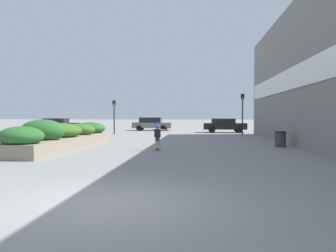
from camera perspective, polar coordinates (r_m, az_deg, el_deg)
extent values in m
plane|color=gray|center=(6.59, -11.22, -13.01)|extent=(300.00, 300.00, 0.00)
cube|color=gray|center=(16.25, 25.22, 9.80)|extent=(0.60, 31.39, 7.99)
cube|color=white|center=(20.11, 20.14, 7.54)|extent=(0.06, 21.50, 1.20)
cube|color=gray|center=(18.04, -17.59, -2.71)|extent=(1.94, 10.20, 0.59)
ellipsoid|color=#286028|center=(14.06, -24.22, -1.63)|extent=(1.76, 1.70, 0.78)
ellipsoid|color=#286028|center=(16.03, -20.99, -0.81)|extent=(2.05, 1.69, 1.06)
ellipsoid|color=#3D6623|center=(17.84, -18.17, -0.82)|extent=(2.11, 2.27, 0.82)
ellipsoid|color=#3D6623|center=(19.80, -15.15, -0.66)|extent=(1.84, 1.47, 0.72)
ellipsoid|color=#286028|center=(21.60, -13.48, -0.38)|extent=(2.00, 1.98, 0.79)
cube|color=olive|center=(16.12, -1.84, -3.91)|extent=(0.23, 0.73, 0.01)
cylinder|color=beige|center=(16.38, -2.07, -4.02)|extent=(0.06, 0.06, 0.05)
cylinder|color=beige|center=(16.37, -1.45, -4.02)|extent=(0.06, 0.06, 0.05)
cylinder|color=beige|center=(15.88, -2.24, -4.20)|extent=(0.06, 0.06, 0.05)
cylinder|color=beige|center=(15.86, -1.60, -4.21)|extent=(0.06, 0.06, 0.05)
cylinder|color=tan|center=(16.10, -2.07, -2.94)|extent=(0.10, 0.10, 0.53)
cylinder|color=tan|center=(16.09, -1.62, -2.94)|extent=(0.10, 0.10, 0.53)
cube|color=navy|center=(16.08, -1.84, -2.34)|extent=(0.20, 0.16, 0.19)
cube|color=black|center=(16.06, -1.84, -1.26)|extent=(0.31, 0.16, 0.42)
cylinder|color=tan|center=(16.09, -3.07, -0.69)|extent=(0.39, 0.08, 0.07)
cylinder|color=tan|center=(16.02, -0.61, -0.70)|extent=(0.39, 0.08, 0.07)
sphere|color=tan|center=(16.05, -1.84, -0.21)|extent=(0.17, 0.17, 0.17)
sphere|color=blue|center=(16.05, -1.85, -0.10)|extent=(0.20, 0.20, 0.20)
cylinder|color=#38383D|center=(18.70, 18.96, -2.26)|extent=(0.58, 0.58, 0.80)
cylinder|color=black|center=(18.67, 18.97, -0.96)|extent=(0.61, 0.61, 0.05)
cube|color=black|center=(33.45, 9.86, -0.04)|extent=(4.25, 1.74, 0.62)
cube|color=black|center=(33.43, 9.57, 0.89)|extent=(2.34, 1.53, 0.47)
cylinder|color=black|center=(34.42, 11.93, -0.52)|extent=(0.67, 0.22, 0.67)
cylinder|color=black|center=(32.78, 12.27, -0.63)|extent=(0.67, 0.22, 0.67)
cylinder|color=black|center=(34.21, 7.54, -0.51)|extent=(0.67, 0.22, 0.67)
cylinder|color=black|center=(32.56, 7.66, -0.62)|extent=(0.67, 0.22, 0.67)
cube|color=silver|center=(38.79, 25.78, 0.17)|extent=(4.05, 1.91, 0.73)
cube|color=black|center=(38.84, 26.01, 1.15)|extent=(2.23, 1.68, 0.59)
cylinder|color=black|center=(37.52, 24.47, -0.41)|extent=(0.72, 0.22, 0.72)
cylinder|color=black|center=(39.24, 23.59, -0.31)|extent=(0.72, 0.22, 0.72)
cylinder|color=black|center=(40.10, 26.99, -0.31)|extent=(0.72, 0.22, 0.72)
cube|color=black|center=(39.26, -18.67, 0.10)|extent=(4.45, 1.92, 0.57)
cube|color=black|center=(39.32, -18.91, 0.89)|extent=(2.45, 1.69, 0.51)
cylinder|color=black|center=(39.58, -16.30, -0.28)|extent=(0.63, 0.22, 0.63)
cylinder|color=black|center=(37.89, -17.31, -0.38)|extent=(0.63, 0.22, 0.63)
cylinder|color=black|center=(40.67, -19.92, -0.26)|extent=(0.63, 0.22, 0.63)
cylinder|color=black|center=(39.03, -21.06, -0.35)|extent=(0.63, 0.22, 0.63)
cube|color=slate|center=(37.48, -2.77, 0.14)|extent=(4.42, 1.77, 0.61)
cube|color=black|center=(37.49, -3.04, 1.05)|extent=(2.43, 1.55, 0.58)
cylinder|color=black|center=(38.16, -0.56, -0.29)|extent=(0.63, 0.22, 0.63)
cylinder|color=black|center=(36.49, -0.82, -0.38)|extent=(0.63, 0.22, 0.63)
cylinder|color=black|center=(38.52, -4.62, -0.27)|extent=(0.63, 0.22, 0.63)
cylinder|color=black|center=(36.87, -5.06, -0.37)|extent=(0.63, 0.22, 0.63)
cylinder|color=black|center=(30.69, -9.36, 1.10)|extent=(0.11, 0.11, 2.67)
cube|color=black|center=(30.72, -9.37, 4.01)|extent=(0.28, 0.20, 0.45)
sphere|color=#2D2823|center=(30.60, -9.43, 4.30)|extent=(0.15, 0.15, 0.15)
sphere|color=#2D2823|center=(30.60, -9.43, 4.02)|extent=(0.15, 0.15, 0.15)
sphere|color=green|center=(30.59, -9.43, 3.74)|extent=(0.15, 0.15, 0.15)
cylinder|color=black|center=(29.75, 12.84, 1.55)|extent=(0.11, 0.11, 3.18)
cube|color=black|center=(29.80, 12.86, 5.04)|extent=(0.28, 0.20, 0.45)
sphere|color=#2D2823|center=(29.69, 12.89, 5.34)|extent=(0.15, 0.15, 0.15)
sphere|color=#2D2823|center=(29.68, 12.89, 5.05)|extent=(0.15, 0.15, 0.15)
sphere|color=green|center=(29.67, 12.89, 4.76)|extent=(0.15, 0.15, 0.15)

